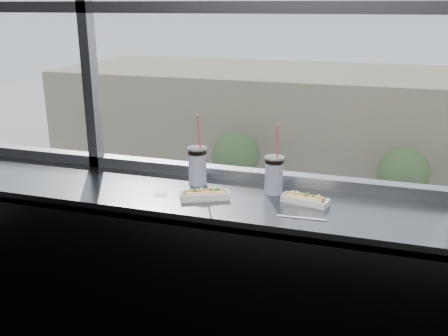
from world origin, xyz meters
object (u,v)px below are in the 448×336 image
(car_near_a, at_px, (87,263))
(car_near_c, at_px, (344,304))
(soda_cup_right, at_px, (274,173))
(wrapper, at_px, (160,193))
(hotdog_tray_left, at_px, (204,194))
(tree_center, at_px, (403,173))
(pedestrian_b, at_px, (329,203))
(tree_left, at_px, (236,156))
(car_near_b, at_px, (148,275))
(loose_straw, at_px, (301,218))
(hotdog_tray_right, at_px, (305,199))
(pedestrian_c, at_px, (423,212))
(pedestrian_a, at_px, (297,191))
(soda_cup_left, at_px, (197,164))
(car_far_a, at_px, (196,207))

(car_near_a, relative_size, car_near_c, 0.94)
(soda_cup_right, xyz_separation_m, wrapper, (-0.54, -0.20, -0.10))
(hotdog_tray_left, distance_m, tree_center, 29.79)
(pedestrian_b, height_order, tree_left, tree_left)
(car_near_b, distance_m, pedestrian_b, 13.32)
(car_near_c, bearing_deg, loose_straw, 175.53)
(hotdog_tray_right, bearing_deg, wrapper, -160.68)
(pedestrian_c, bearing_deg, tree_center, -100.56)
(hotdog_tray_right, relative_size, car_near_a, 0.04)
(hotdog_tray_right, relative_size, tree_left, 0.05)
(pedestrian_a, bearing_deg, hotdog_tray_right, 8.59)
(loose_straw, relative_size, tree_left, 0.04)
(soda_cup_right, height_order, tree_center, soda_cup_right)
(wrapper, height_order, pedestrian_a, wrapper)
(soda_cup_left, bearing_deg, car_near_c, 88.91)
(wrapper, relative_size, pedestrian_c, 0.04)
(hotdog_tray_right, xyz_separation_m, car_far_a, (-9.84, 24.25, -10.95))
(soda_cup_right, relative_size, loose_straw, 1.67)
(soda_cup_right, bearing_deg, tree_left, 106.41)
(wrapper, distance_m, pedestrian_c, 30.48)
(pedestrian_c, height_order, tree_left, tree_left)
(car_near_a, height_order, pedestrian_a, car_near_a)
(car_far_a, bearing_deg, soda_cup_right, -166.02)
(pedestrian_b, distance_m, tree_center, 4.78)
(soda_cup_left, xyz_separation_m, loose_straw, (0.60, -0.29, -0.11))
(car_near_a, relative_size, tree_center, 1.34)
(wrapper, xyz_separation_m, pedestrian_a, (-3.71, 29.36, -11.05))
(pedestrian_b, bearing_deg, car_near_a, -42.67)
(pedestrian_b, xyz_separation_m, tree_left, (-6.38, 0.74, 2.32))
(pedestrian_a, height_order, pedestrian_c, pedestrian_a)
(soda_cup_left, bearing_deg, pedestrian_b, 93.12)
(car_far_a, height_order, car_near_b, car_far_a)
(hotdog_tray_right, distance_m, wrapper, 0.72)
(soda_cup_right, distance_m, tree_left, 30.62)
(wrapper, xyz_separation_m, pedestrian_b, (-1.37, 27.61, -10.96))
(car_far_a, bearing_deg, hotdog_tray_left, -166.80)
(wrapper, relative_size, tree_left, 0.02)
(tree_center, bearing_deg, soda_cup_left, -95.48)
(pedestrian_a, bearing_deg, loose_straw, 8.56)
(loose_straw, height_order, car_near_c, loose_straw)
(car_far_a, bearing_deg, car_near_b, 176.72)
(pedestrian_b, relative_size, pedestrian_a, 1.10)
(loose_straw, bearing_deg, soda_cup_left, 150.99)
(car_near_b, height_order, pedestrian_b, pedestrian_b)
(hotdog_tray_right, xyz_separation_m, wrapper, (-0.71, -0.10, -0.01))
(pedestrian_b, bearing_deg, soda_cup_right, 3.98)
(car_near_a, bearing_deg, soda_cup_right, -137.65)
(car_far_a, bearing_deg, soda_cup_left, -166.87)
(soda_cup_right, height_order, car_near_b, soda_cup_right)
(tree_center, bearing_deg, soda_cup_right, -94.64)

